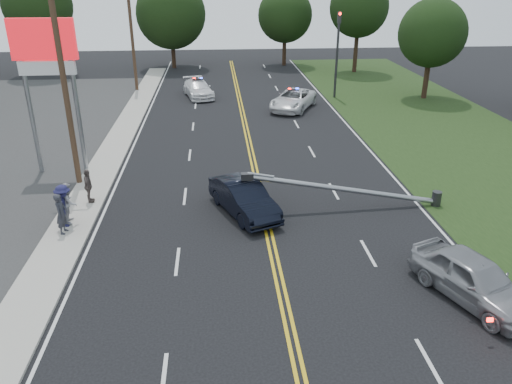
{
  "coord_description": "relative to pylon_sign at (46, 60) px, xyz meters",
  "views": [
    {
      "loc": [
        -2.05,
        -12.41,
        10.09
      ],
      "look_at": [
        -0.5,
        6.42,
        1.7
      ],
      "focal_mm": 35.0,
      "sensor_mm": 36.0,
      "label": 1
    }
  ],
  "objects": [
    {
      "name": "ground",
      "position": [
        10.5,
        -14.0,
        -6.0
      ],
      "size": [
        120.0,
        120.0,
        0.0
      ],
      "primitive_type": "plane",
      "color": "black",
      "rests_on": "ground"
    },
    {
      "name": "sidewalk",
      "position": [
        2.1,
        -4.0,
        -5.94
      ],
      "size": [
        1.8,
        70.0,
        0.12
      ],
      "primitive_type": "cube",
      "color": "#ABA69A",
      "rests_on": "ground"
    },
    {
      "name": "centerline_yellow",
      "position": [
        10.5,
        -4.0,
        -5.99
      ],
      "size": [
        0.36,
        80.0,
        0.0
      ],
      "primitive_type": "cube",
      "color": "gold",
      "rests_on": "ground"
    },
    {
      "name": "pylon_sign",
      "position": [
        0.0,
        0.0,
        0.0
      ],
      "size": [
        3.2,
        0.35,
        8.0
      ],
      "color": "gray",
      "rests_on": "ground"
    },
    {
      "name": "traffic_signal",
      "position": [
        18.8,
        16.0,
        -1.79
      ],
      "size": [
        0.28,
        0.41,
        7.05
      ],
      "color": "#2D2D30",
      "rests_on": "ground"
    },
    {
      "name": "fallen_streetlight",
      "position": [
        14.69,
        -6.0,
        -5.08
      ],
      "size": [
        9.36,
        0.44,
        1.91
      ],
      "color": "#2D2D30",
      "rests_on": "ground"
    },
    {
      "name": "utility_pole_mid",
      "position": [
        1.3,
        -2.0,
        -0.91
      ],
      "size": [
        1.6,
        0.28,
        10.0
      ],
      "color": "#382619",
      "rests_on": "ground"
    },
    {
      "name": "utility_pole_far",
      "position": [
        1.3,
        20.0,
        -0.91
      ],
      "size": [
        1.6,
        0.28,
        10.0
      ],
      "color": "#382619",
      "rests_on": "ground"
    },
    {
      "name": "tree_5",
      "position": [
        -9.22,
        29.02,
        0.92
      ],
      "size": [
        6.89,
        6.89,
        10.37
      ],
      "color": "black",
      "rests_on": "ground"
    },
    {
      "name": "tree_6",
      "position": [
        3.9,
        31.78,
        -0.17
      ],
      "size": [
        7.57,
        7.57,
        9.61
      ],
      "color": "black",
      "rests_on": "ground"
    },
    {
      "name": "tree_7",
      "position": [
        16.58,
        32.47,
        -0.44
      ],
      "size": [
        6.1,
        6.1,
        8.62
      ],
      "color": "black",
      "rests_on": "ground"
    },
    {
      "name": "tree_8",
      "position": [
        23.67,
        27.68,
        0.61
      ],
      "size": [
        6.1,
        6.1,
        9.67
      ],
      "color": "black",
      "rests_on": "ground"
    },
    {
      "name": "tree_9",
      "position": [
        26.48,
        15.13,
        -0.6
      ],
      "size": [
        5.56,
        5.56,
        8.19
      ],
      "color": "black",
      "rests_on": "ground"
    },
    {
      "name": "crashed_sedan",
      "position": [
        9.58,
        -6.08,
        -5.24
      ],
      "size": [
        3.24,
        4.85,
        1.51
      ],
      "primitive_type": "imported",
      "rotation": [
        0.0,
        0.0,
        0.39
      ],
      "color": "black",
      "rests_on": "ground"
    },
    {
      "name": "waiting_sedan",
      "position": [
        16.77,
        -13.14,
        -5.21
      ],
      "size": [
        3.46,
        4.95,
        1.57
      ],
      "primitive_type": "imported",
      "rotation": [
        0.0,
        0.0,
        0.39
      ],
      "color": "gray",
      "rests_on": "ground"
    },
    {
      "name": "emergency_a",
      "position": [
        14.58,
        12.28,
        -5.23
      ],
      "size": [
        4.72,
        6.04,
        1.52
      ],
      "primitive_type": "imported",
      "rotation": [
        0.0,
        0.0,
        -0.46
      ],
      "color": "silver",
      "rests_on": "ground"
    },
    {
      "name": "emergency_b",
      "position": [
        6.98,
        17.1,
        -5.27
      ],
      "size": [
        3.13,
        5.32,
        1.45
      ],
      "primitive_type": "imported",
      "rotation": [
        0.0,
        0.0,
        0.23
      ],
      "color": "white",
      "rests_on": "ground"
    },
    {
      "name": "bystander_a",
      "position": [
        1.99,
        -7.52,
        -5.01
      ],
      "size": [
        0.48,
        0.67,
        1.74
      ],
      "primitive_type": "imported",
      "rotation": [
        0.0,
        0.0,
        1.47
      ],
      "color": "#2A2B33",
      "rests_on": "sidewalk"
    },
    {
      "name": "bystander_b",
      "position": [
        2.03,
        -6.5,
        -4.98
      ],
      "size": [
        0.79,
        0.96,
        1.79
      ],
      "primitive_type": "imported",
      "rotation": [
        0.0,
        0.0,
        1.71
      ],
      "color": "#9E9DA1",
      "rests_on": "sidewalk"
    },
    {
      "name": "bystander_c",
      "position": [
        1.94,
        -6.86,
        -4.95
      ],
      "size": [
        0.73,
        1.22,
        1.86
      ],
      "primitive_type": "imported",
      "rotation": [
        0.0,
        0.0,
        1.6
      ],
      "color": "#1D1C46",
      "rests_on": "sidewalk"
    },
    {
      "name": "bystander_d",
      "position": [
        2.41,
        -4.53,
        -5.07
      ],
      "size": [
        0.52,
        1.0,
        1.62
      ],
      "primitive_type": "imported",
      "rotation": [
        0.0,
        0.0,
        1.71
      ],
      "color": "#5A4C48",
      "rests_on": "sidewalk"
    }
  ]
}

